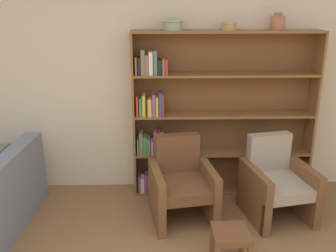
{
  "coord_description": "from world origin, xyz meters",
  "views": [
    {
      "loc": [
        -0.3,
        -1.72,
        2.25
      ],
      "look_at": [
        -0.19,
        2.12,
        0.95
      ],
      "focal_mm": 40.0,
      "sensor_mm": 36.0,
      "label": 1
    }
  ],
  "objects_px": {
    "armchair_leather": "(182,184)",
    "armchair_cushioned": "(276,183)",
    "vase_tall": "(278,22)",
    "bookshelf": "(207,119)",
    "footstool": "(231,238)",
    "bowl_slate": "(173,24)",
    "bowl_terracotta": "(229,26)"
  },
  "relations": [
    {
      "from": "vase_tall",
      "to": "armchair_cushioned",
      "type": "distance_m",
      "value": 1.74
    },
    {
      "from": "bookshelf",
      "to": "armchair_cushioned",
      "type": "bearing_deg",
      "value": -41.26
    },
    {
      "from": "vase_tall",
      "to": "bookshelf",
      "type": "bearing_deg",
      "value": 178.25
    },
    {
      "from": "bowl_terracotta",
      "to": "armchair_leather",
      "type": "height_order",
      "value": "bowl_terracotta"
    },
    {
      "from": "vase_tall",
      "to": "footstool",
      "type": "height_order",
      "value": "vase_tall"
    },
    {
      "from": "bowl_slate",
      "to": "armchair_leather",
      "type": "xyz_separation_m",
      "value": [
        0.07,
        -0.58,
        -1.62
      ]
    },
    {
      "from": "vase_tall",
      "to": "armchair_cushioned",
      "type": "bearing_deg",
      "value": -94.03
    },
    {
      "from": "bowl_slate",
      "to": "bowl_terracotta",
      "type": "relative_size",
      "value": 1.38
    },
    {
      "from": "bookshelf",
      "to": "armchair_leather",
      "type": "distance_m",
      "value": 0.87
    },
    {
      "from": "bowl_slate",
      "to": "vase_tall",
      "type": "distance_m",
      "value": 1.14
    },
    {
      "from": "armchair_leather",
      "to": "bookshelf",
      "type": "bearing_deg",
      "value": -127.85
    },
    {
      "from": "armchair_cushioned",
      "to": "bookshelf",
      "type": "bearing_deg",
      "value": -52.48
    },
    {
      "from": "bowl_slate",
      "to": "bowl_terracotta",
      "type": "bearing_deg",
      "value": 0.0
    },
    {
      "from": "bowl_slate",
      "to": "vase_tall",
      "type": "xyz_separation_m",
      "value": [
        1.14,
        0.0,
        0.02
      ]
    },
    {
      "from": "bowl_slate",
      "to": "footstool",
      "type": "relative_size",
      "value": 0.64
    },
    {
      "from": "bowl_slate",
      "to": "footstool",
      "type": "height_order",
      "value": "bowl_slate"
    },
    {
      "from": "bookshelf",
      "to": "armchair_leather",
      "type": "xyz_separation_m",
      "value": [
        -0.33,
        -0.61,
        -0.54
      ]
    },
    {
      "from": "vase_tall",
      "to": "armchair_leather",
      "type": "relative_size",
      "value": 0.21
    },
    {
      "from": "bowl_slate",
      "to": "armchair_cushioned",
      "type": "bearing_deg",
      "value": -28.12
    },
    {
      "from": "bookshelf",
      "to": "armchair_leather",
      "type": "relative_size",
      "value": 2.44
    },
    {
      "from": "footstool",
      "to": "bowl_slate",
      "type": "bearing_deg",
      "value": 107.56
    },
    {
      "from": "vase_tall",
      "to": "armchair_cushioned",
      "type": "xyz_separation_m",
      "value": [
        -0.04,
        -0.58,
        -1.64
      ]
    },
    {
      "from": "armchair_leather",
      "to": "armchair_cushioned",
      "type": "height_order",
      "value": "same"
    },
    {
      "from": "bookshelf",
      "to": "bowl_slate",
      "type": "xyz_separation_m",
      "value": [
        -0.4,
        -0.02,
        1.08
      ]
    },
    {
      "from": "vase_tall",
      "to": "armchair_leather",
      "type": "height_order",
      "value": "vase_tall"
    },
    {
      "from": "armchair_leather",
      "to": "vase_tall",
      "type": "bearing_deg",
      "value": -160.6
    },
    {
      "from": "bookshelf",
      "to": "vase_tall",
      "type": "distance_m",
      "value": 1.32
    },
    {
      "from": "armchair_cushioned",
      "to": "footstool",
      "type": "xyz_separation_m",
      "value": [
        -0.64,
        -0.84,
        -0.09
      ]
    },
    {
      "from": "bowl_terracotta",
      "to": "footstool",
      "type": "distance_m",
      "value": 2.22
    },
    {
      "from": "bowl_terracotta",
      "to": "vase_tall",
      "type": "relative_size",
      "value": 0.92
    },
    {
      "from": "armchair_leather",
      "to": "armchair_cushioned",
      "type": "distance_m",
      "value": 1.02
    },
    {
      "from": "armchair_leather",
      "to": "footstool",
      "type": "relative_size",
      "value": 2.39
    }
  ]
}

